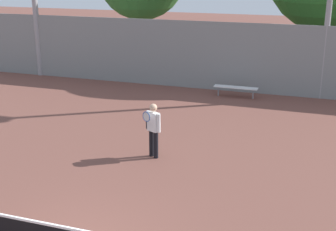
% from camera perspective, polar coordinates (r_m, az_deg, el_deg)
% --- Properties ---
extents(tennis_player, '(0.53, 0.50, 1.68)m').
position_cam_1_polar(tennis_player, '(13.91, -1.80, -1.43)').
color(tennis_player, black).
rests_on(tennis_player, ground_plane).
extents(bench_courtside_far, '(1.93, 0.40, 0.47)m').
position_cam_1_polar(bench_courtside_far, '(20.76, 8.25, 3.37)').
color(bench_courtside_far, white).
rests_on(bench_courtside_far, ground_plane).
extents(back_fence, '(25.93, 0.06, 3.14)m').
position_cam_1_polar(back_fence, '(21.66, 6.46, 7.14)').
color(back_fence, gray).
rests_on(back_fence, ground_plane).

